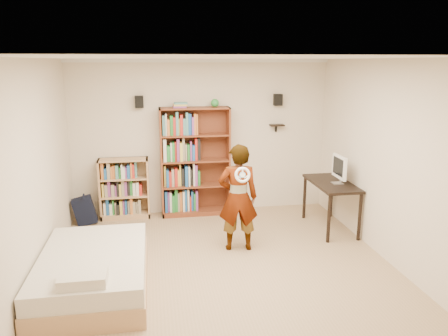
# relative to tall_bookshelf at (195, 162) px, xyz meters

# --- Properties ---
(ground) EXTENTS (4.50, 5.00, 0.01)m
(ground) POSITION_rel_tall_bookshelf_xyz_m (0.13, -2.33, -0.95)
(ground) COLOR tan
(ground) RESTS_ON ground
(room_shell) EXTENTS (4.52, 5.02, 2.71)m
(room_shell) POSITION_rel_tall_bookshelf_xyz_m (0.13, -2.33, 0.81)
(room_shell) COLOR beige
(room_shell) RESTS_ON ground
(crown_molding) EXTENTS (4.50, 5.00, 0.06)m
(crown_molding) POSITION_rel_tall_bookshelf_xyz_m (0.13, -2.33, 1.72)
(crown_molding) COLOR white
(crown_molding) RESTS_ON room_shell
(speaker_left) EXTENTS (0.14, 0.12, 0.20)m
(speaker_left) POSITION_rel_tall_bookshelf_xyz_m (-0.92, 0.07, 1.05)
(speaker_left) COLOR black
(speaker_left) RESTS_ON room_shell
(speaker_right) EXTENTS (0.14, 0.12, 0.20)m
(speaker_right) POSITION_rel_tall_bookshelf_xyz_m (1.48, 0.07, 1.05)
(speaker_right) COLOR black
(speaker_right) RESTS_ON room_shell
(wall_shelf) EXTENTS (0.25, 0.16, 0.02)m
(wall_shelf) POSITION_rel_tall_bookshelf_xyz_m (1.48, 0.08, 0.60)
(wall_shelf) COLOR black
(wall_shelf) RESTS_ON room_shell
(tall_bookshelf) EXTENTS (1.20, 0.35, 1.90)m
(tall_bookshelf) POSITION_rel_tall_bookshelf_xyz_m (0.00, 0.00, 0.00)
(tall_bookshelf) COLOR brown
(tall_bookshelf) RESTS_ON ground
(low_bookshelf) EXTENTS (0.84, 0.31, 1.05)m
(low_bookshelf) POSITION_rel_tall_bookshelf_xyz_m (-1.23, 0.02, -0.43)
(low_bookshelf) COLOR tan
(low_bookshelf) RESTS_ON ground
(computer_desk) EXTENTS (0.57, 1.15, 0.78)m
(computer_desk) POSITION_rel_tall_bookshelf_xyz_m (2.08, -1.06, -0.56)
(computer_desk) COLOR black
(computer_desk) RESTS_ON ground
(imac) EXTENTS (0.14, 0.46, 0.45)m
(imac) POSITION_rel_tall_bookshelf_xyz_m (2.13, -1.16, 0.06)
(imac) COLOR white
(imac) RESTS_ON computer_desk
(daybed) EXTENTS (1.24, 1.91, 0.56)m
(daybed) POSITION_rel_tall_bookshelf_xyz_m (-1.48, -2.45, -0.67)
(daybed) COLOR beige
(daybed) RESTS_ON ground
(person) EXTENTS (0.60, 0.42, 1.55)m
(person) POSITION_rel_tall_bookshelf_xyz_m (0.44, -1.59, -0.17)
(person) COLOR black
(person) RESTS_ON ground
(wii_wheel) EXTENTS (0.21, 0.08, 0.22)m
(wii_wheel) POSITION_rel_tall_bookshelf_xyz_m (0.44, -1.88, 0.24)
(wii_wheel) COLOR white
(wii_wheel) RESTS_ON person
(navy_bag) EXTENTS (0.38, 0.26, 0.49)m
(navy_bag) POSITION_rel_tall_bookshelf_xyz_m (-1.89, -0.21, -0.71)
(navy_bag) COLOR black
(navy_bag) RESTS_ON ground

